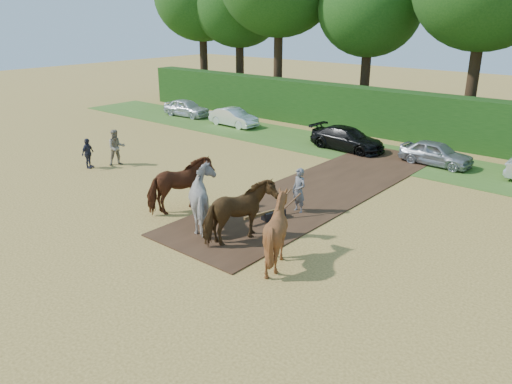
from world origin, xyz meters
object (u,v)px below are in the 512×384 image
at_px(spectator_far, 88,153).
at_px(plough_team, 225,205).
at_px(parked_cars, 326,134).
at_px(spectator_near, 116,147).

xyz_separation_m(spectator_far, plough_team, (11.09, -1.37, 0.32)).
xyz_separation_m(plough_team, parked_cars, (-4.42, 13.59, -0.45)).
height_order(spectator_far, parked_cars, spectator_far).
distance_m(spectator_far, plough_team, 11.18).
bearing_deg(plough_team, parked_cars, 108.02).
bearing_deg(parked_cars, plough_team, -71.98).
relative_size(spectator_near, parked_cars, 0.06).
height_order(spectator_near, spectator_far, spectator_near).
height_order(spectator_near, plough_team, plough_team).
bearing_deg(spectator_far, parked_cars, -51.88).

